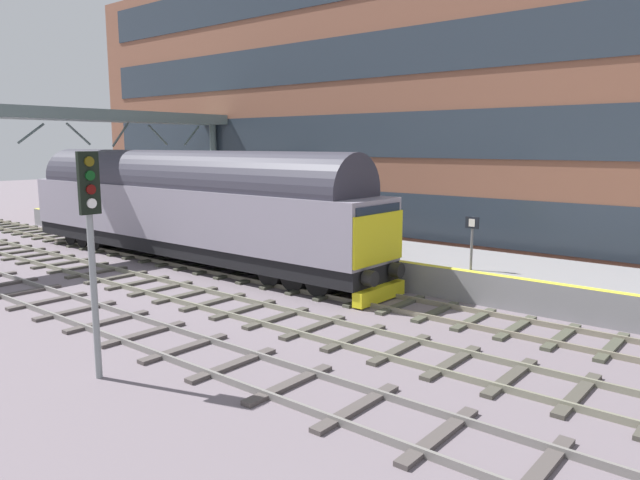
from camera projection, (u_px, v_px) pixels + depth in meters
The scene contains 11 objects.
ground_plane at pixel (274, 281), 21.56m from camera, with size 140.00×140.00×0.00m, color slate.
track_main at pixel (274, 279), 21.55m from camera, with size 2.50×60.00×0.15m.
track_adjacent_west at pixel (200, 298), 18.92m from camera, with size 2.50×60.00×0.15m.
track_adjacent_far_west at pixel (107, 321), 16.45m from camera, with size 2.50×60.00×0.15m.
station_platform at pixel (335, 253), 24.22m from camera, with size 4.00×44.00×1.01m.
station_building at pixel (368, 105), 29.52m from camera, with size 5.89×37.18×13.73m.
diesel_locomotive at pixel (183, 204), 24.41m from camera, with size 2.74×19.86×4.68m.
signal_post_near at pixel (91, 234), 12.10m from camera, with size 0.44×0.22×4.78m.
platform_number_sign at pixel (472, 234), 18.47m from camera, with size 0.10×0.44×1.68m.
waiting_passenger at pixel (362, 222), 22.42m from camera, with size 0.36×0.51×1.64m.
overhead_footbridge at pixel (78, 121), 26.38m from camera, with size 15.98×2.00×6.48m.
Camera 1 is at (-15.19, -14.66, 4.92)m, focal length 33.21 mm.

